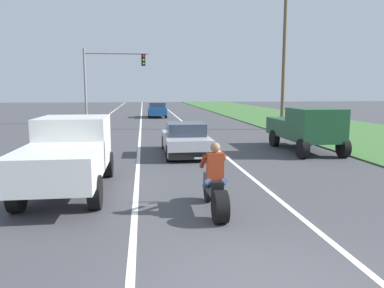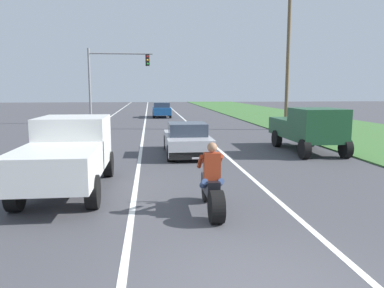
{
  "view_description": "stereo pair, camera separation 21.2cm",
  "coord_description": "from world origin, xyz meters",
  "px_view_note": "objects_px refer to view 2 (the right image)",
  "views": [
    {
      "loc": [
        -1.56,
        -4.67,
        2.77
      ],
      "look_at": [
        -0.01,
        7.45,
        1.0
      ],
      "focal_mm": 35.34,
      "sensor_mm": 36.0,
      "label": 1
    },
    {
      "loc": [
        -1.35,
        -4.7,
        2.77
      ],
      "look_at": [
        -0.01,
        7.45,
        1.0
      ],
      "focal_mm": 35.34,
      "sensor_mm": 36.0,
      "label": 2
    }
  ],
  "objects_px": {
    "traffic_light_mast_near": "(110,74)",
    "pickup_truck_right_shoulder_dark_green": "(308,127)",
    "pickup_truck_left_lane_white": "(68,151)",
    "motorcycle_with_rider": "(212,188)",
    "sports_car_silver": "(187,140)",
    "distant_car_far_ahead": "(162,110)"
  },
  "relations": [
    {
      "from": "pickup_truck_right_shoulder_dark_green",
      "to": "traffic_light_mast_near",
      "type": "height_order",
      "value": "traffic_light_mast_near"
    },
    {
      "from": "pickup_truck_left_lane_white",
      "to": "traffic_light_mast_near",
      "type": "height_order",
      "value": "traffic_light_mast_near"
    },
    {
      "from": "motorcycle_with_rider",
      "to": "sports_car_silver",
      "type": "height_order",
      "value": "motorcycle_with_rider"
    },
    {
      "from": "motorcycle_with_rider",
      "to": "distant_car_far_ahead",
      "type": "relative_size",
      "value": 0.55
    },
    {
      "from": "motorcycle_with_rider",
      "to": "traffic_light_mast_near",
      "type": "height_order",
      "value": "traffic_light_mast_near"
    },
    {
      "from": "motorcycle_with_rider",
      "to": "pickup_truck_left_lane_white",
      "type": "bearing_deg",
      "value": 147.31
    },
    {
      "from": "traffic_light_mast_near",
      "to": "pickup_truck_right_shoulder_dark_green",
      "type": "bearing_deg",
      "value": -56.18
    },
    {
      "from": "traffic_light_mast_near",
      "to": "motorcycle_with_rider",
      "type": "bearing_deg",
      "value": -78.99
    },
    {
      "from": "sports_car_silver",
      "to": "traffic_light_mast_near",
      "type": "xyz_separation_m",
      "value": [
        -4.72,
        15.27,
        3.4
      ]
    },
    {
      "from": "motorcycle_with_rider",
      "to": "distant_car_far_ahead",
      "type": "bearing_deg",
      "value": 90.36
    },
    {
      "from": "motorcycle_with_rider",
      "to": "distant_car_far_ahead",
      "type": "xyz_separation_m",
      "value": [
        -0.19,
        29.97,
        0.18
      ]
    },
    {
      "from": "motorcycle_with_rider",
      "to": "pickup_truck_left_lane_white",
      "type": "xyz_separation_m",
      "value": [
        -3.57,
        2.29,
        0.51
      ]
    },
    {
      "from": "motorcycle_with_rider",
      "to": "pickup_truck_right_shoulder_dark_green",
      "type": "relative_size",
      "value": 0.46
    },
    {
      "from": "pickup_truck_right_shoulder_dark_green",
      "to": "traffic_light_mast_near",
      "type": "relative_size",
      "value": 0.8
    },
    {
      "from": "motorcycle_with_rider",
      "to": "traffic_light_mast_near",
      "type": "distance_m",
      "value": 23.84
    },
    {
      "from": "pickup_truck_left_lane_white",
      "to": "motorcycle_with_rider",
      "type": "bearing_deg",
      "value": -32.69
    },
    {
      "from": "sports_car_silver",
      "to": "traffic_light_mast_near",
      "type": "height_order",
      "value": "traffic_light_mast_near"
    },
    {
      "from": "sports_car_silver",
      "to": "pickup_truck_left_lane_white",
      "type": "height_order",
      "value": "pickup_truck_left_lane_white"
    },
    {
      "from": "motorcycle_with_rider",
      "to": "pickup_truck_right_shoulder_dark_green",
      "type": "bearing_deg",
      "value": 54.72
    },
    {
      "from": "pickup_truck_right_shoulder_dark_green",
      "to": "traffic_light_mast_near",
      "type": "distance_m",
      "value": 18.48
    },
    {
      "from": "sports_car_silver",
      "to": "motorcycle_with_rider",
      "type": "bearing_deg",
      "value": -91.53
    },
    {
      "from": "pickup_truck_left_lane_white",
      "to": "distant_car_far_ahead",
      "type": "height_order",
      "value": "pickup_truck_left_lane_white"
    }
  ]
}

